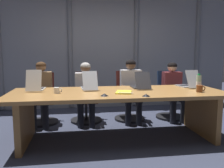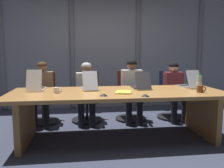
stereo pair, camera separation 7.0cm
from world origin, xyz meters
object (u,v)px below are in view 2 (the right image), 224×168
person_left_end (42,90)px  spiral_notepad (124,92)px  laptop_center (141,85)px  office_chair_left_end (43,104)px  person_center (132,86)px  coffee_mug_near (57,90)px  laptop_left_mid (89,86)px  coffee_mug_far (200,89)px  person_left_mid (87,89)px  person_right_mid (175,88)px  office_chair_right_mid (171,100)px  laptop_right_mid (189,84)px  laptop_left_end (37,86)px  conference_mic_left_side (104,95)px  water_bottle_primary (199,83)px  office_chair_left_mid (87,102)px  office_chair_center (130,101)px  conference_mic_middle (145,95)px

person_left_end → spiral_notepad: 1.69m
laptop_center → office_chair_left_end: 1.93m
person_center → coffee_mug_near: size_ratio=9.66×
laptop_left_mid → coffee_mug_far: size_ratio=3.51×
person_left_mid → person_right_mid: size_ratio=1.01×
laptop_center → office_chair_right_mid: laptop_center is taller
laptop_center → laptop_right_mid: 0.84m
office_chair_right_mid → laptop_left_end: bearing=-71.8°
person_right_mid → coffee_mug_far: size_ratio=8.07×
person_left_end → person_left_mid: size_ratio=1.02×
person_right_mid → conference_mic_left_side: person_right_mid is taller
water_bottle_primary → office_chair_left_mid: bearing=144.4°
person_center → person_right_mid: 0.85m
office_chair_right_mid → person_left_end: person_left_end is taller
office_chair_right_mid → conference_mic_left_side: office_chair_right_mid is taller
laptop_left_end → person_center: size_ratio=0.39×
office_chair_right_mid → person_left_mid: size_ratio=0.83×
person_center → conference_mic_left_side: person_center is taller
laptop_left_end → laptop_right_mid: (2.48, -0.02, -0.00)m
office_chair_left_mid → coffee_mug_near: office_chair_left_mid is taller
laptop_center → person_left_mid: (-0.86, 0.67, -0.14)m
laptop_left_mid → spiral_notepad: (0.48, -0.41, -0.05)m
office_chair_left_end → office_chair_right_mid: (2.55, 0.00, 0.00)m
laptop_center → coffee_mug_near: size_ratio=3.71×
person_right_mid → office_chair_left_mid: bearing=-93.6°
coffee_mug_far → person_center: bearing=123.0°
laptop_center → conference_mic_left_side: (-0.66, -0.61, -0.04)m
coffee_mug_far → spiral_notepad: size_ratio=0.40×
laptop_right_mid → office_chair_left_mid: 1.92m
conference_mic_left_side → spiral_notepad: size_ratio=0.31×
coffee_mug_far → water_bottle_primary: bearing=69.0°
office_chair_left_end → coffee_mug_near: 1.25m
office_chair_left_end → office_chair_center: size_ratio=0.98×
person_right_mid → water_bottle_primary: bearing=-0.2°
laptop_left_mid → laptop_center: 0.84m
laptop_left_mid → coffee_mug_near: 0.57m
laptop_left_mid → office_chair_left_mid: (-0.01, 0.80, -0.44)m
person_center → laptop_right_mid: bearing=55.8°
person_right_mid → conference_mic_middle: (-0.97, -1.38, 0.11)m
water_bottle_primary → spiral_notepad: (-1.17, -0.02, -0.11)m
laptop_right_mid → water_bottle_primary: (-0.02, -0.39, 0.06)m
person_left_mid → laptop_right_mid: bearing=71.0°
laptop_center → water_bottle_primary: bearing=-114.4°
laptop_left_end → person_left_mid: (0.79, 0.63, -0.15)m
office_chair_center → office_chair_left_end: bearing=-94.8°
office_chair_center → office_chair_right_mid: (0.86, -0.00, -0.00)m
laptop_left_mid → coffee_mug_far: laptop_left_mid is taller
person_left_mid → person_center: bearing=92.2°
person_left_end → coffee_mug_far: person_left_end is taller
laptop_left_end → laptop_center: size_ratio=1.01×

